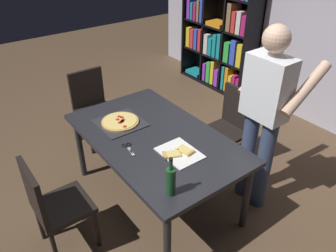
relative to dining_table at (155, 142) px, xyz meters
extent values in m
plane|color=brown|center=(0.00, 0.00, -0.68)|extent=(12.00, 12.00, 0.00)
cube|color=#BCB7C6|center=(0.00, 2.60, 0.72)|extent=(6.40, 0.10, 2.80)
cube|color=#232328|center=(0.00, 0.00, 0.05)|extent=(1.70, 1.02, 0.04)
cylinder|color=#232328|center=(-0.77, -0.43, -0.33)|extent=(0.06, 0.06, 0.71)
cylinder|color=#232328|center=(0.77, -0.43, -0.33)|extent=(0.06, 0.06, 0.71)
cylinder|color=#232328|center=(-0.77, 0.43, -0.33)|extent=(0.06, 0.06, 0.71)
cylinder|color=#232328|center=(0.77, 0.43, -0.33)|extent=(0.06, 0.06, 0.71)
cube|color=black|center=(0.00, -0.91, -0.25)|extent=(0.42, 0.42, 0.04)
cube|color=black|center=(0.00, -1.10, -0.01)|extent=(0.42, 0.04, 0.45)
cylinder|color=black|center=(0.18, -0.73, -0.48)|extent=(0.04, 0.04, 0.41)
cylinder|color=black|center=(-0.18, -0.73, -0.48)|extent=(0.04, 0.04, 0.41)
cylinder|color=black|center=(0.18, -1.09, -0.48)|extent=(0.04, 0.04, 0.41)
cylinder|color=black|center=(-0.18, -1.09, -0.48)|extent=(0.04, 0.04, 0.41)
cube|color=black|center=(0.00, 0.91, -0.25)|extent=(0.42, 0.42, 0.04)
cube|color=black|center=(0.00, 1.10, -0.01)|extent=(0.42, 0.04, 0.45)
cylinder|color=black|center=(-0.18, 0.73, -0.48)|extent=(0.04, 0.04, 0.41)
cylinder|color=black|center=(0.18, 0.73, -0.48)|extent=(0.04, 0.04, 0.41)
cylinder|color=black|center=(-0.18, 1.09, -0.48)|extent=(0.04, 0.04, 0.41)
cylinder|color=black|center=(0.18, 1.09, -0.48)|extent=(0.04, 0.04, 0.41)
cube|color=black|center=(-1.25, 0.00, -0.25)|extent=(0.42, 0.42, 0.04)
cube|color=black|center=(-1.44, 0.00, -0.01)|extent=(0.04, 0.42, 0.45)
cylinder|color=black|center=(-1.07, -0.18, -0.48)|extent=(0.04, 0.04, 0.41)
cylinder|color=black|center=(-1.07, 0.18, -0.48)|extent=(0.04, 0.04, 0.41)
cylinder|color=black|center=(-1.43, -0.18, -0.48)|extent=(0.04, 0.04, 0.41)
cylinder|color=black|center=(-1.43, 0.18, -0.48)|extent=(0.04, 0.04, 0.41)
cube|color=black|center=(-2.31, 2.35, 0.29)|extent=(0.03, 0.35, 1.95)
cube|color=black|center=(-0.94, 2.35, 0.29)|extent=(0.03, 0.35, 1.95)
cube|color=black|center=(-1.63, 2.35, -0.67)|extent=(1.40, 0.35, 0.03)
cube|color=black|center=(-1.63, 2.51, 0.29)|extent=(1.40, 0.03, 1.95)
cube|color=black|center=(-1.63, 2.35, -0.18)|extent=(1.34, 0.29, 0.03)
cube|color=black|center=(-1.63, 2.35, 0.29)|extent=(1.34, 0.29, 0.03)
cube|color=black|center=(-1.85, 2.35, 0.29)|extent=(0.03, 0.29, 1.89)
cube|color=black|center=(-1.40, 2.35, 0.29)|extent=(0.03, 0.29, 1.89)
cube|color=teal|center=(-2.07, 2.33, -0.61)|extent=(0.32, 0.25, 0.05)
cube|color=purple|center=(-1.77, 2.33, -0.49)|extent=(0.06, 0.22, 0.30)
cube|color=green|center=(-1.68, 2.33, -0.46)|extent=(0.08, 0.22, 0.35)
cube|color=yellow|center=(-1.58, 2.33, -0.44)|extent=(0.07, 0.22, 0.39)
cube|color=purple|center=(-1.48, 2.33, -0.50)|extent=(0.08, 0.22, 0.28)
cube|color=teal|center=(-1.34, 2.33, -0.44)|extent=(0.05, 0.22, 0.39)
cube|color=orange|center=(-1.26, 2.33, -0.44)|extent=(0.06, 0.22, 0.39)
cube|color=yellow|center=(-1.18, 2.33, -0.50)|extent=(0.06, 0.22, 0.28)
cube|color=#B21E66|center=(-1.10, 2.33, -0.48)|extent=(0.06, 0.22, 0.31)
cube|color=#B21E66|center=(-1.03, 2.33, -0.49)|extent=(0.06, 0.22, 0.29)
cube|color=yellow|center=(-2.22, 2.33, 0.00)|extent=(0.08, 0.22, 0.33)
cube|color=red|center=(-2.12, 2.33, -0.01)|extent=(0.08, 0.22, 0.32)
cube|color=blue|center=(-2.03, 2.33, 0.01)|extent=(0.07, 0.22, 0.34)
cube|color=red|center=(-1.93, 2.33, 0.02)|extent=(0.06, 0.22, 0.36)
cube|color=silver|center=(-1.77, 2.33, -0.01)|extent=(0.08, 0.22, 0.32)
cube|color=teal|center=(-1.68, 2.33, -0.03)|extent=(0.08, 0.22, 0.28)
cube|color=teal|center=(-1.58, 2.33, 0.01)|extent=(0.07, 0.22, 0.36)
cube|color=teal|center=(-1.48, 2.33, 0.03)|extent=(0.07, 0.22, 0.39)
cube|color=green|center=(-1.31, 2.33, -0.01)|extent=(0.10, 0.22, 0.30)
cube|color=blue|center=(-1.18, 2.33, 0.02)|extent=(0.09, 0.22, 0.37)
cube|color=yellow|center=(-1.05, 2.33, 0.01)|extent=(0.09, 0.22, 0.34)
cube|color=purple|center=(-2.23, 2.33, 0.48)|extent=(0.07, 0.22, 0.35)
cube|color=teal|center=(-2.15, 2.33, 0.44)|extent=(0.05, 0.22, 0.27)
cube|color=#B21E66|center=(-2.07, 2.33, 0.44)|extent=(0.06, 0.22, 0.26)
cube|color=olive|center=(-2.00, 2.33, 0.47)|extent=(0.05, 0.22, 0.33)
cube|color=blue|center=(-1.92, 2.33, 0.49)|extent=(0.05, 0.22, 0.36)
cube|color=orange|center=(-1.63, 2.33, 0.34)|extent=(0.31, 0.25, 0.06)
cube|color=olive|center=(-1.33, 2.33, 0.51)|extent=(0.08, 0.22, 0.39)
cube|color=red|center=(-1.23, 2.33, 0.46)|extent=(0.07, 0.22, 0.30)
cube|color=silver|center=(-1.13, 2.33, 0.47)|extent=(0.08, 0.22, 0.32)
cube|color=#B21E66|center=(-1.04, 2.33, 0.45)|extent=(0.08, 0.22, 0.28)
cylinder|color=#38476B|center=(0.66, 0.76, -0.21)|extent=(0.14, 0.14, 0.95)
cylinder|color=#38476B|center=(0.46, 0.76, -0.21)|extent=(0.14, 0.14, 0.95)
cube|color=white|center=(0.56, 0.76, 0.54)|extent=(0.38, 0.22, 0.55)
sphere|color=#E0B293|center=(0.56, 0.76, 0.96)|extent=(0.22, 0.22, 0.22)
cylinder|color=#E0B293|center=(0.79, 0.94, 0.57)|extent=(0.09, 0.50, 0.39)
cylinder|color=#E0B293|center=(0.33, 0.94, 0.57)|extent=(0.09, 0.50, 0.39)
cube|color=#2D2D33|center=(-0.37, -0.14, 0.07)|extent=(0.41, 0.41, 0.01)
cylinder|color=tan|center=(-0.37, -0.14, 0.09)|extent=(0.35, 0.35, 0.02)
cylinder|color=#EACC6B|center=(-0.37, -0.14, 0.10)|extent=(0.32, 0.32, 0.01)
cylinder|color=#B22819|center=(-0.40, -0.15, 0.10)|extent=(0.04, 0.04, 0.00)
cylinder|color=#B22819|center=(-0.33, -0.16, 0.10)|extent=(0.04, 0.04, 0.00)
cylinder|color=#B22819|center=(-0.44, -0.11, 0.10)|extent=(0.04, 0.04, 0.00)
cylinder|color=#B22819|center=(-0.34, -0.15, 0.10)|extent=(0.04, 0.04, 0.00)
cylinder|color=#B22819|center=(-0.35, -0.13, 0.10)|extent=(0.04, 0.04, 0.00)
cylinder|color=#B22819|center=(-0.25, -0.16, 0.10)|extent=(0.04, 0.04, 0.00)
cylinder|color=#B22819|center=(-0.37, -0.11, 0.10)|extent=(0.04, 0.04, 0.00)
cylinder|color=#B22819|center=(-0.34, -0.13, 0.10)|extent=(0.04, 0.04, 0.00)
cylinder|color=#B22819|center=(-0.41, -0.10, 0.10)|extent=(0.04, 0.04, 0.00)
cube|color=white|center=(0.34, 0.02, 0.07)|extent=(0.36, 0.28, 0.01)
cube|color=#EACC6B|center=(0.35, 0.06, 0.09)|extent=(0.15, 0.11, 0.02)
cube|color=tan|center=(0.41, 0.07, 0.09)|extent=(0.04, 0.09, 0.02)
cube|color=#EACC6B|center=(0.33, -0.06, 0.09)|extent=(0.14, 0.16, 0.02)
cube|color=tan|center=(0.31, -0.11, 0.09)|extent=(0.09, 0.06, 0.02)
cylinder|color=#194723|center=(0.67, -0.33, 0.18)|extent=(0.07, 0.07, 0.22)
cylinder|color=#194723|center=(0.67, -0.33, 0.33)|extent=(0.03, 0.03, 0.08)
cylinder|color=black|center=(0.67, -0.33, 0.38)|extent=(0.03, 0.03, 0.02)
cube|color=silver|center=(0.08, -0.30, 0.07)|extent=(0.12, 0.02, 0.01)
cube|color=silver|center=(0.08, -0.30, 0.07)|extent=(0.12, 0.05, 0.01)
torus|color=black|center=(-0.02, -0.26, 0.07)|extent=(0.05, 0.05, 0.01)
torus|color=black|center=(-0.03, -0.30, 0.07)|extent=(0.05, 0.05, 0.01)
camera|label=1|loc=(2.07, -1.40, 1.75)|focal=35.75mm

